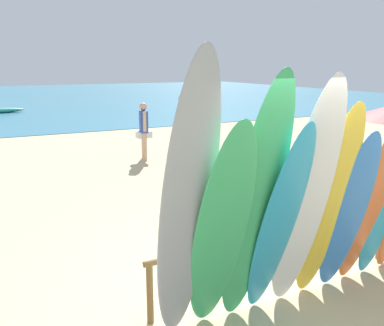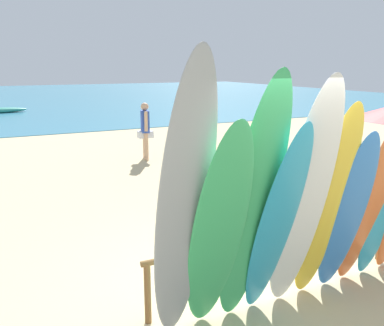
% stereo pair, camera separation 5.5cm
% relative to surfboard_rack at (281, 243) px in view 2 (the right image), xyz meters
% --- Properties ---
extents(ground, '(60.00, 60.00, 0.00)m').
position_rel_surfboard_rack_xyz_m(ground, '(0.00, 14.00, -0.56)').
color(ground, '#D3BC8C').
extents(ocean_water, '(60.00, 40.00, 0.02)m').
position_rel_surfboard_rack_xyz_m(ocean_water, '(0.00, 32.77, -0.55)').
color(ocean_water, teal).
rests_on(ocean_water, ground).
extents(surfboard_rack, '(3.46, 0.07, 0.70)m').
position_rel_surfboard_rack_xyz_m(surfboard_rack, '(0.00, 0.00, 0.00)').
color(surfboard_rack, brown).
rests_on(surfboard_rack, ground).
extents(surfboard_grey_0, '(0.51, 0.77, 2.78)m').
position_rel_surfboard_rack_xyz_m(surfboard_grey_0, '(-1.52, -0.56, 0.83)').
color(surfboard_grey_0, '#999EA3').
rests_on(surfboard_grey_0, ground).
extents(surfboard_green_1, '(0.58, 0.85, 2.22)m').
position_rel_surfboard_rack_xyz_m(surfboard_green_1, '(-1.17, -0.56, 0.55)').
color(surfboard_green_1, '#38B266').
rests_on(surfboard_green_1, ground).
extents(surfboard_green_2, '(0.61, 0.77, 2.60)m').
position_rel_surfboard_rack_xyz_m(surfboard_green_2, '(-0.80, -0.55, 0.74)').
color(surfboard_green_2, '#38B266').
rests_on(surfboard_green_2, ground).
extents(surfboard_teal_3, '(0.52, 0.78, 2.15)m').
position_rel_surfboard_rack_xyz_m(surfboard_teal_3, '(-0.50, -0.54, 0.51)').
color(surfboard_teal_3, '#289EC6').
rests_on(surfboard_teal_3, ground).
extents(surfboard_white_4, '(0.62, 0.82, 2.56)m').
position_rel_surfboard_rack_xyz_m(surfboard_white_4, '(-0.20, -0.56, 0.72)').
color(surfboard_white_4, white).
rests_on(surfboard_white_4, ground).
extents(surfboard_yellow_5, '(0.55, 0.70, 2.29)m').
position_rel_surfboard_rack_xyz_m(surfboard_yellow_5, '(0.17, -0.49, 0.58)').
color(surfboard_yellow_5, yellow).
rests_on(surfboard_yellow_5, ground).
extents(surfboard_blue_6, '(0.55, 0.68, 1.98)m').
position_rel_surfboard_rack_xyz_m(surfboard_blue_6, '(0.50, -0.47, 0.43)').
color(surfboard_blue_6, '#337AD1').
rests_on(surfboard_blue_6, ground).
extents(surfboard_orange_7, '(0.55, 0.71, 2.15)m').
position_rel_surfboard_rack_xyz_m(surfboard_orange_7, '(0.87, -0.46, 0.51)').
color(surfboard_orange_7, orange).
rests_on(surfboard_orange_7, ground).
extents(beachgoer_by_water, '(0.41, 0.59, 1.58)m').
position_rel_surfboard_rack_xyz_m(beachgoer_by_water, '(0.89, 7.27, 0.35)').
color(beachgoer_by_water, tan).
rests_on(beachgoer_by_water, ground).
extents(beachgoer_photographing, '(0.45, 0.58, 1.74)m').
position_rel_surfboard_rack_xyz_m(beachgoer_photographing, '(2.23, 7.61, 0.44)').
color(beachgoer_photographing, tan).
rests_on(beachgoer_photographing, ground).
extents(beach_chair_red, '(0.75, 0.88, 0.79)m').
position_rel_surfboard_rack_xyz_m(beach_chair_red, '(2.40, 1.55, -0.14)').
color(beach_chair_red, '#B7B7BC').
rests_on(beach_chair_red, ground).
extents(beach_chair_blue, '(0.65, 0.81, 0.81)m').
position_rel_surfboard_rack_xyz_m(beach_chair_blue, '(3.66, 2.98, -0.13)').
color(beach_chair_blue, '#B7B7BC').
rests_on(beach_chair_blue, ground).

